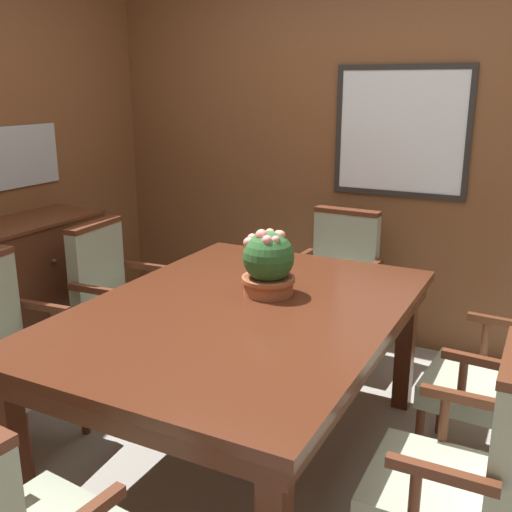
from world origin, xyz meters
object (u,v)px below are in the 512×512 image
object	(u,v)px
chair_head_far	(338,280)
chair_right_far	(500,369)
dining_table	(241,326)
sideboard_cabinet	(31,295)
chair_right_near	(464,470)
chair_left_near	(4,348)
chair_left_far	(115,297)
potted_plant	(268,264)

from	to	relation	value
chair_head_far	chair_right_far	world-z (taller)	same
dining_table	chair_right_far	size ratio (longest dim) A/B	1.94
chair_right_far	sideboard_cabinet	size ratio (longest dim) A/B	0.98
dining_table	sideboard_cabinet	world-z (taller)	sideboard_cabinet
chair_right_far	chair_right_near	world-z (taller)	same
chair_left_near	chair_left_far	world-z (taller)	same
dining_table	potted_plant	world-z (taller)	potted_plant
potted_plant	chair_head_far	bearing A→B (deg)	91.40
chair_right_far	chair_left_far	distance (m)	2.13
chair_head_far	sideboard_cabinet	distance (m)	1.94
chair_left_far	potted_plant	bearing A→B (deg)	-102.91
chair_left_near	chair_left_far	bearing A→B (deg)	-6.12
chair_right_far	potted_plant	distance (m)	1.14
chair_right_far	dining_table	bearing A→B (deg)	-64.40
dining_table	sideboard_cabinet	xyz separation A→B (m)	(-1.65, 0.29, -0.21)
chair_left_near	chair_right_far	xyz separation A→B (m)	(2.14, 0.85, 0.00)
chair_left_near	dining_table	bearing A→B (deg)	-74.22
chair_head_far	chair_left_far	bearing A→B (deg)	-137.07
chair_right_far	chair_left_far	bearing A→B (deg)	-85.08
chair_left_far	chair_right_near	world-z (taller)	same
chair_head_far	chair_left_near	size ratio (longest dim) A/B	1.00
chair_head_far	chair_left_near	xyz separation A→B (m)	(-1.07, -1.72, 0.00)
dining_table	chair_right_near	distance (m)	1.13
dining_table	sideboard_cabinet	size ratio (longest dim) A/B	1.91
chair_left_near	sideboard_cabinet	distance (m)	0.91
sideboard_cabinet	dining_table	bearing A→B (deg)	-9.90
dining_table	chair_head_far	size ratio (longest dim) A/B	1.94
chair_head_far	dining_table	bearing A→B (deg)	-87.92
chair_right_far	sideboard_cabinet	xyz separation A→B (m)	(-2.72, -0.14, -0.05)
dining_table	chair_left_near	xyz separation A→B (m)	(-1.07, -0.42, -0.16)
chair_left_far	chair_right_near	distance (m)	2.25
dining_table	sideboard_cabinet	distance (m)	1.69
chair_head_far	chair_right_near	world-z (taller)	same
chair_left_far	dining_table	bearing A→B (deg)	-114.15
chair_right_far	chair_left_far	xyz separation A→B (m)	(-2.13, -0.04, 0.00)
sideboard_cabinet	chair_left_near	bearing A→B (deg)	-50.61
chair_left_near	sideboard_cabinet	xyz separation A→B (m)	(-0.58, 0.70, -0.05)
chair_right_far	potted_plant	xyz separation A→B (m)	(-1.04, -0.21, 0.40)
potted_plant	sideboard_cabinet	size ratio (longest dim) A/B	0.33
chair_head_far	chair_left_far	xyz separation A→B (m)	(-1.06, -0.92, 0.00)
chair_right_near	sideboard_cabinet	world-z (taller)	chair_right_near
potted_plant	sideboard_cabinet	world-z (taller)	potted_plant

